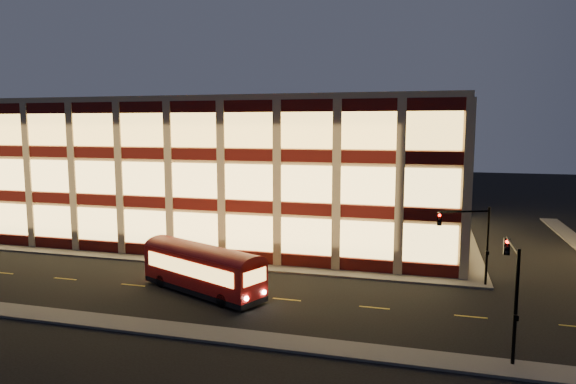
% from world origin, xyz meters
% --- Properties ---
extents(ground, '(200.00, 200.00, 0.00)m').
position_xyz_m(ground, '(0.00, 0.00, 0.00)').
color(ground, black).
rests_on(ground, ground).
extents(sidewalk_office_south, '(54.00, 2.00, 0.15)m').
position_xyz_m(sidewalk_office_south, '(-3.00, 1.00, 0.07)').
color(sidewalk_office_south, '#514F4C').
rests_on(sidewalk_office_south, ground).
extents(sidewalk_office_east, '(2.00, 30.00, 0.15)m').
position_xyz_m(sidewalk_office_east, '(23.00, 17.00, 0.07)').
color(sidewalk_office_east, '#514F4C').
rests_on(sidewalk_office_east, ground).
extents(sidewalk_near, '(100.00, 2.00, 0.15)m').
position_xyz_m(sidewalk_near, '(0.00, -13.00, 0.07)').
color(sidewalk_near, '#514F4C').
rests_on(sidewalk_near, ground).
extents(office_building, '(50.45, 30.45, 14.50)m').
position_xyz_m(office_building, '(-2.91, 16.91, 7.25)').
color(office_building, tan).
rests_on(office_building, ground).
extents(traffic_signal_far, '(3.79, 1.87, 6.00)m').
position_xyz_m(traffic_signal_far, '(22.21, 0.24, 4.11)').
color(traffic_signal_far, black).
rests_on(traffic_signal_far, ground).
extents(traffic_signal_near, '(0.32, 4.45, 6.00)m').
position_xyz_m(traffic_signal_near, '(23.50, -11.03, 4.13)').
color(traffic_signal_near, black).
rests_on(traffic_signal_near, ground).
extents(trolley_bus, '(10.46, 6.62, 3.49)m').
position_xyz_m(trolley_bus, '(3.79, -6.15, 1.94)').
color(trolley_bus, '#A10908').
rests_on(trolley_bus, ground).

